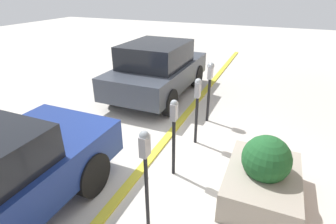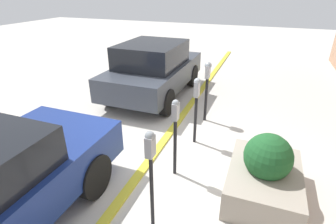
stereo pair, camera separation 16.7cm
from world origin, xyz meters
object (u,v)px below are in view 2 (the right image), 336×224
at_px(parking_meter_second, 175,125).
at_px(parked_car_middle, 154,69).
at_px(parking_meter_nearest, 151,161).
at_px(planter_box, 265,174).
at_px(parking_meter_fourth, 207,80).
at_px(parking_meter_middle, 196,99).

bearing_deg(parking_meter_second, parked_car_middle, 28.91).
relative_size(parking_meter_nearest, planter_box, 0.99).
xyz_separation_m(parking_meter_second, parking_meter_fourth, (2.22, -0.02, 0.08)).
relative_size(parking_meter_nearest, parking_meter_fourth, 1.02).
bearing_deg(parking_meter_nearest, parked_car_middle, 23.14).
distance_m(parking_meter_nearest, parking_meter_fourth, 3.40).
xyz_separation_m(parking_meter_middle, parked_car_middle, (2.16, 1.87, -0.17)).
xyz_separation_m(parking_meter_fourth, planter_box, (-2.23, -1.46, -0.65)).
relative_size(parking_meter_second, parking_meter_middle, 1.00).
distance_m(parking_meter_second, parked_car_middle, 3.78).
bearing_deg(parking_meter_second, parking_meter_nearest, -175.56).
bearing_deg(parking_meter_nearest, parking_meter_fourth, 1.28).
height_order(parking_meter_middle, planter_box, parking_meter_middle).
distance_m(parking_meter_second, planter_box, 1.58).
bearing_deg(parking_meter_second, planter_box, -90.42).
bearing_deg(parking_meter_nearest, parking_meter_middle, 1.10).
bearing_deg(parking_meter_second, parking_meter_middle, -2.34).
height_order(planter_box, parked_car_middle, parked_car_middle).
bearing_deg(planter_box, parking_meter_nearest, 130.22).
distance_m(parking_meter_second, parking_meter_middle, 1.15).
relative_size(parking_meter_middle, parked_car_middle, 0.37).
relative_size(parking_meter_nearest, parked_car_middle, 0.39).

